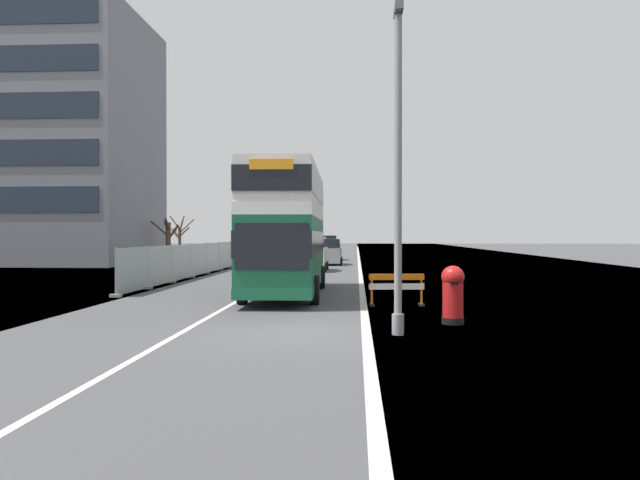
% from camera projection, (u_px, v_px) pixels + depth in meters
% --- Properties ---
extents(ground, '(140.00, 280.00, 0.10)m').
position_uv_depth(ground, '(316.00, 335.00, 14.47)').
color(ground, '#424244').
extents(double_decker_bus, '(2.93, 10.29, 4.90)m').
position_uv_depth(double_decker_bus, '(287.00, 229.00, 23.44)').
color(double_decker_bus, '#145638').
rests_on(double_decker_bus, ground).
extents(lamppost_foreground, '(0.29, 0.70, 7.82)m').
position_uv_depth(lamppost_foreground, '(398.00, 180.00, 14.12)').
color(lamppost_foreground, gray).
rests_on(lamppost_foreground, ground).
extents(red_pillar_postbox, '(0.61, 0.61, 1.56)m').
position_uv_depth(red_pillar_postbox, '(453.00, 292.00, 15.86)').
color(red_pillar_postbox, black).
rests_on(red_pillar_postbox, ground).
extents(roadworks_barrier, '(1.85, 0.60, 1.07)m').
position_uv_depth(roadworks_barrier, '(397.00, 286.00, 19.82)').
color(roadworks_barrier, orange).
rests_on(roadworks_barrier, ground).
extents(construction_site_fence, '(0.44, 27.40, 1.90)m').
position_uv_depth(construction_site_fence, '(206.00, 259.00, 36.13)').
color(construction_site_fence, '#A8AAAD').
rests_on(construction_site_fence, ground).
extents(car_oncoming_near, '(1.91, 4.16, 2.21)m').
position_uv_depth(car_oncoming_near, '(313.00, 255.00, 38.85)').
color(car_oncoming_near, silver).
rests_on(car_oncoming_near, ground).
extents(car_receding_mid, '(2.04, 4.07, 2.03)m').
position_uv_depth(car_receding_mid, '(329.00, 253.00, 46.74)').
color(car_receding_mid, gray).
rests_on(car_receding_mid, ground).
extents(car_receding_far, '(1.92, 4.17, 2.28)m').
position_uv_depth(car_receding_far, '(328.00, 249.00, 55.31)').
color(car_receding_far, gray).
rests_on(car_receding_far, ground).
extents(bare_tree_far_verge_near, '(2.38, 3.11, 4.27)m').
position_uv_depth(bare_tree_far_verge_near, '(180.00, 236.00, 60.81)').
color(bare_tree_far_verge_near, '#4C3D2D').
rests_on(bare_tree_far_verge_near, ground).
extents(bare_tree_far_verge_mid, '(2.34, 2.36, 3.75)m').
position_uv_depth(bare_tree_far_verge_mid, '(168.00, 239.00, 50.06)').
color(bare_tree_far_verge_mid, '#4C3D2D').
rests_on(bare_tree_far_verge_mid, ground).
extents(backdrop_office_block, '(23.10, 13.04, 20.18)m').
position_uv_depth(backdrop_office_block, '(5.00, 142.00, 49.30)').
color(backdrop_office_block, gray).
rests_on(backdrop_office_block, ground).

